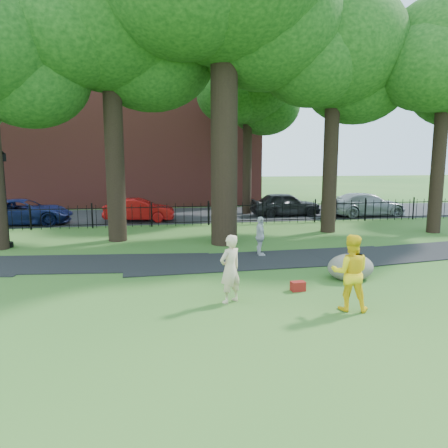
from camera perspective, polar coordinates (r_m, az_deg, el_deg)
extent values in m
plane|color=#28591F|center=(11.94, 5.74, -9.38)|extent=(120.00, 120.00, 0.00)
cube|color=black|center=(15.81, 5.50, -4.73)|extent=(36.07, 3.85, 0.03)
cube|color=black|center=(27.34, -3.16, 1.21)|extent=(80.00, 7.00, 0.02)
cube|color=black|center=(23.27, -2.06, 2.35)|extent=(44.00, 0.04, 0.04)
cube|color=black|center=(23.39, -2.05, 0.30)|extent=(44.00, 0.04, 0.04)
cube|color=brown|center=(34.98, -11.48, 12.64)|extent=(18.00, 8.00, 12.00)
cylinder|color=black|center=(18.22, 0.01, 13.78)|extent=(1.10, 1.10, 10.50)
ellipsoid|color=#0F350E|center=(20.34, 5.25, 24.87)|extent=(6.72, 6.72, 5.71)
ellipsoid|color=#0F350E|center=(19.93, -24.01, 17.17)|extent=(4.80, 4.80, 4.08)
cylinder|color=black|center=(19.47, -14.20, 11.15)|extent=(0.80, 0.80, 9.10)
ellipsoid|color=#0F350E|center=(20.24, -14.78, 24.88)|extent=(7.20, 7.20, 6.12)
ellipsoid|color=#0F350E|center=(20.75, -9.62, 20.94)|extent=(5.76, 5.76, 4.90)
ellipsoid|color=#0F350E|center=(19.50, -19.46, 22.91)|extent=(5.40, 5.40, 4.59)
cylinder|color=black|center=(21.66, 13.80, 10.01)|extent=(0.70, 0.70, 8.40)
ellipsoid|color=#0F350E|center=(22.20, 14.27, 21.54)|extent=(6.60, 6.60, 5.61)
ellipsoid|color=#0F350E|center=(23.32, 16.80, 17.82)|extent=(5.28, 5.28, 4.49)
ellipsoid|color=#0F350E|center=(20.97, 11.44, 20.38)|extent=(4.95, 4.95, 4.21)
cylinder|color=black|center=(23.26, 26.31, 8.83)|extent=(0.64, 0.64, 8.05)
ellipsoid|color=#0F350E|center=(23.69, 27.08, 19.15)|extent=(6.20, 6.20, 5.27)
ellipsoid|color=#0F350E|center=(22.36, 25.25, 18.13)|extent=(4.65, 4.65, 3.95)
imported|color=beige|center=(11.18, 0.81, -5.88)|extent=(0.77, 0.70, 1.77)
imported|color=yellow|center=(11.07, 16.17, -6.11)|extent=(1.10, 0.98, 1.88)
imported|color=silver|center=(16.26, 4.77, -1.62)|extent=(0.39, 0.89, 1.50)
ellipsoid|color=#5E5A4F|center=(13.92, 16.21, -5.23)|extent=(1.54, 1.23, 0.83)
cylinder|color=black|center=(19.68, -26.67, 2.23)|extent=(0.13, 0.13, 3.48)
cylinder|color=black|center=(19.92, -26.34, -2.43)|extent=(0.39, 0.39, 0.22)
cube|color=black|center=(19.58, -27.08, 7.77)|extent=(0.32, 0.32, 0.33)
cone|color=black|center=(19.58, -27.12, 8.40)|extent=(0.35, 0.35, 0.17)
cube|color=maroon|center=(12.47, 9.63, -8.01)|extent=(0.41, 0.28, 0.27)
imported|color=#A20D0C|center=(25.10, -11.02, 1.81)|extent=(4.03, 1.82, 1.28)
imported|color=#0D1542|center=(25.72, -24.68, 1.42)|extent=(5.03, 2.44, 1.38)
imported|color=black|center=(27.08, 8.04, 2.60)|extent=(4.25, 1.73, 1.45)
imported|color=#909498|center=(28.10, 18.11, 2.43)|extent=(4.96, 2.25, 1.41)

